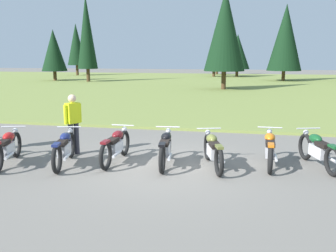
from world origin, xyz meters
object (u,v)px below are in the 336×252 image
Objects in this scene: motorcycle_black at (166,148)px; rider_in_hivis_vest at (73,121)px; motorcycle_navy at (64,148)px; motorcycle_olive at (213,150)px; motorcycle_red at (7,147)px; motorcycle_orange at (270,148)px; motorcycle_maroon at (116,145)px; motorcycle_british_green at (318,150)px.

motorcycle_black is 2.80m from rider_in_hivis_vest.
motorcycle_olive is (3.65, 0.55, 0.00)m from motorcycle_navy.
motorcycle_navy is 1.17m from rider_in_hivis_vest.
motorcycle_red and motorcycle_olive have the same top height.
motorcycle_orange is at bearing 10.52° from motorcycle_black.
motorcycle_olive is at bearing 9.02° from motorcycle_red.
motorcycle_navy and motorcycle_black have the same top height.
motorcycle_british_green is at bearing 6.76° from motorcycle_maroon.
motorcycle_maroon is 1.00× the size of motorcycle_black.
motorcycle_maroon is at bearing -172.77° from motorcycle_orange.
motorcycle_navy is 0.98× the size of motorcycle_orange.
motorcycle_orange is at bearing -0.29° from rider_in_hivis_vest.
motorcycle_black is at bearing -171.13° from motorcycle_british_green.
rider_in_hivis_vest is at bearing 159.92° from motorcycle_maroon.
motorcycle_black and motorcycle_orange have the same top height.
rider_in_hivis_vest reaches higher than motorcycle_black.
motorcycle_red is 1.00× the size of motorcycle_british_green.
motorcycle_black is 1.26× the size of rider_in_hivis_vest.
motorcycle_navy is at bearing -76.98° from rider_in_hivis_vest.
motorcycle_olive is (2.48, 0.04, 0.00)m from motorcycle_maroon.
rider_in_hivis_vest is (1.19, 1.28, 0.51)m from motorcycle_red.
motorcycle_maroon and motorcycle_black have the same top height.
motorcycle_olive is at bearing -6.91° from rider_in_hivis_vest.
motorcycle_navy is at bearing -171.39° from motorcycle_olive.
motorcycle_orange is at bearing 11.24° from motorcycle_navy.
motorcycle_british_green is at bearing 0.69° from rider_in_hivis_vest.
motorcycle_black is at bearing 11.28° from motorcycle_red.
motorcycle_navy is 6.26m from motorcycle_british_green.
motorcycle_olive is 1.44m from motorcycle_orange.
motorcycle_orange is (6.44, 1.25, 0.00)m from motorcycle_red.
motorcycle_maroon and motorcycle_olive have the same top height.
motorcycle_black is (1.30, 0.02, 0.00)m from motorcycle_maroon.
motorcycle_olive is at bearing -161.99° from motorcycle_orange.
rider_in_hivis_vest reaches higher than motorcycle_red.
motorcycle_black is at bearing 0.67° from motorcycle_maroon.
motorcycle_olive is (1.18, 0.03, 0.00)m from motorcycle_black.
motorcycle_maroon is 1.26× the size of rider_in_hivis_vest.
motorcycle_red is 7.71m from motorcycle_british_green.
motorcycle_maroon is 2.48m from motorcycle_olive.
rider_in_hivis_vest is at bearing -179.31° from motorcycle_british_green.
motorcycle_british_green is (2.52, 0.55, 0.00)m from motorcycle_olive.
motorcycle_olive is 1.22× the size of rider_in_hivis_vest.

